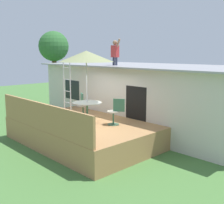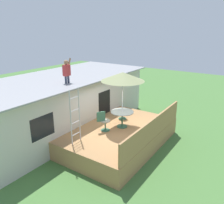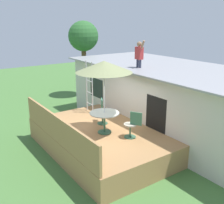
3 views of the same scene
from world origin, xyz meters
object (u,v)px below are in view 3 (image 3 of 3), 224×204
(step_ladder, at_px, (89,87))
(person_figure, at_px, (139,53))
(patio_umbrella, at_px, (104,67))
(backyard_tree, at_px, (83,38))
(patio_chair_left, at_px, (102,112))
(patio_table, at_px, (104,117))
(patio_chair_right, at_px, (132,125))

(step_ladder, distance_m, person_figure, 2.53)
(step_ladder, bearing_deg, patio_umbrella, -17.90)
(backyard_tree, bearing_deg, step_ladder, -26.89)
(patio_umbrella, relative_size, backyard_tree, 0.55)
(patio_chair_left, bearing_deg, step_ladder, -163.61)
(patio_table, xyz_separation_m, step_ladder, (-2.28, 0.74, 0.51))
(step_ladder, relative_size, patio_chair_left, 2.39)
(patio_umbrella, height_order, person_figure, person_figure)
(step_ladder, xyz_separation_m, patio_chair_right, (3.17, -0.21, -0.64))
(step_ladder, relative_size, person_figure, 1.98)
(patio_table, distance_m, patio_umbrella, 1.76)
(step_ladder, relative_size, backyard_tree, 0.48)
(patio_umbrella, xyz_separation_m, backyard_tree, (-7.27, 3.27, 0.44))
(person_figure, relative_size, patio_chair_right, 1.21)
(patio_umbrella, relative_size, person_figure, 2.29)
(patio_chair_right, bearing_deg, patio_chair_left, -27.73)
(patio_table, height_order, patio_chair_right, patio_chair_right)
(backyard_tree, bearing_deg, patio_chair_left, -23.70)
(patio_table, relative_size, patio_chair_left, 1.13)
(patio_chair_right, height_order, backyard_tree, backyard_tree)
(person_figure, bearing_deg, backyard_tree, 171.69)
(patio_table, relative_size, backyard_tree, 0.23)
(step_ladder, bearing_deg, patio_chair_left, -11.59)
(patio_table, xyz_separation_m, backyard_tree, (-7.27, 3.27, 2.21))
(step_ladder, relative_size, patio_chair_right, 2.39)
(patio_table, height_order, backyard_tree, backyard_tree)
(person_figure, bearing_deg, patio_chair_left, -85.18)
(person_figure, distance_m, patio_chair_left, 2.84)
(patio_umbrella, bearing_deg, backyard_tree, 155.80)
(patio_table, bearing_deg, person_figure, 112.77)
(patio_umbrella, height_order, patio_chair_right, patio_umbrella)
(step_ladder, xyz_separation_m, backyard_tree, (-4.99, 2.53, 1.69))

